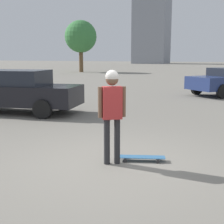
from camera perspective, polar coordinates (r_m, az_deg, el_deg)
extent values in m
plane|color=gray|center=(6.11, 0.00, -9.38)|extent=(220.00, 220.00, 0.00)
cylinder|color=#262628|center=(5.96, -0.94, -5.44)|extent=(0.12, 0.12, 0.88)
cylinder|color=#262628|center=(6.00, 0.94, -5.34)|extent=(0.12, 0.12, 0.88)
cube|color=#B22D2D|center=(5.82, 0.00, 1.69)|extent=(0.41, 0.37, 0.61)
cylinder|color=brown|center=(5.78, -2.17, 1.78)|extent=(0.08, 0.08, 0.58)
cylinder|color=brown|center=(5.87, 2.14, 1.90)|extent=(0.08, 0.08, 0.58)
sphere|color=brown|center=(5.77, 0.00, 6.05)|extent=(0.24, 0.24, 0.24)
sphere|color=silver|center=(5.77, 0.00, 6.46)|extent=(0.25, 0.25, 0.25)
cube|color=#336693|center=(6.25, 5.37, -8.18)|extent=(0.95, 0.48, 0.01)
cylinder|color=#262628|center=(6.15, 2.39, -8.88)|extent=(0.08, 0.05, 0.08)
cylinder|color=#262628|center=(6.38, 2.46, -8.19)|extent=(0.08, 0.05, 0.08)
cylinder|color=#262628|center=(6.17, 8.38, -8.93)|extent=(0.08, 0.05, 0.08)
cylinder|color=#262628|center=(6.39, 8.22, -8.24)|extent=(0.08, 0.05, 0.08)
cube|color=black|center=(11.91, -17.42, 3.08)|extent=(5.01, 2.45, 0.70)
cube|color=#1E232D|center=(11.80, -17.07, 6.04)|extent=(2.38, 1.86, 0.53)
cylinder|color=black|center=(10.53, -12.60, 0.50)|extent=(0.66, 0.30, 0.64)
cylinder|color=black|center=(12.07, -9.17, 1.83)|extent=(0.66, 0.30, 0.64)
cylinder|color=black|center=(16.08, 19.61, 3.56)|extent=(0.62, 0.66, 0.71)
cylinder|color=black|center=(17.39, 15.25, 4.25)|extent=(0.62, 0.66, 0.71)
cylinder|color=brown|center=(40.83, -5.67, 9.44)|extent=(0.52, 0.52, 3.08)
sphere|color=#387A3D|center=(40.90, -5.74, 13.59)|extent=(4.06, 4.06, 4.06)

